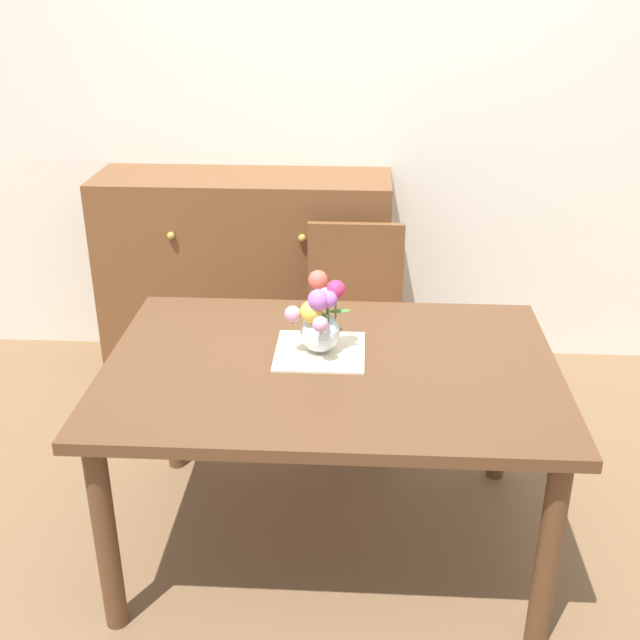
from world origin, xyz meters
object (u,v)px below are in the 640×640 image
at_px(dining_table, 331,386).
at_px(flower_vase, 320,318).
at_px(dresser, 246,275).
at_px(chair_far, 354,314).

height_order(dining_table, flower_vase, flower_vase).
bearing_deg(dining_table, flower_vase, 120.61).
distance_m(dining_table, dresser, 1.42).
bearing_deg(chair_far, dining_table, 85.60).
bearing_deg(flower_vase, dining_table, -59.39).
relative_size(dining_table, dresser, 1.06).
relative_size(dining_table, flower_vase, 5.78).
relative_size(chair_far, flower_vase, 3.51).
height_order(chair_far, flower_vase, flower_vase).
height_order(dining_table, dresser, dresser).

